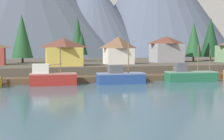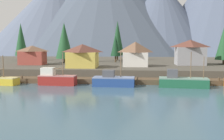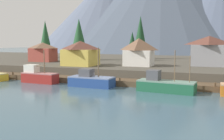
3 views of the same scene
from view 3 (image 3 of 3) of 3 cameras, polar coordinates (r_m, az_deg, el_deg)
name	(u,v)px [view 3 (image 3 of 3)]	position (r m, az deg, el deg)	size (l,w,h in m)	color
ground_plane	(131,75)	(68.78, 4.03, -1.07)	(400.00, 400.00, 1.00)	#3D5B6B
dock	(103,81)	(51.88, -1.89, -2.32)	(80.00, 4.00, 1.60)	brown
shoreline_bank	(143,64)	(80.07, 6.60, 1.19)	(400.00, 56.00, 2.50)	#4C473D
mountain_west_peak	(109,13)	(198.05, -0.61, 11.81)	(105.17, 105.17, 55.02)	slate
mountain_central_peak	(161,2)	(202.17, 10.22, 13.82)	(152.20, 152.20, 70.58)	#475160
mountain_east_peak	(222,12)	(177.27, 22.02, 11.18)	(79.55, 79.55, 49.85)	#4C566B
fishing_boat_red	(39,76)	(54.82, -15.17, -1.25)	(7.52, 2.81, 6.41)	maroon
fishing_boat_blue	(91,81)	(48.59, -4.43, -2.22)	(8.14, 3.45, 6.98)	navy
fishing_boat_green	(165,85)	(44.34, 11.02, -3.12)	(9.35, 3.89, 6.70)	#1E5B3D
house_red	(43,52)	(76.37, -14.32, 3.73)	(6.96, 4.53, 5.18)	#9E4238
house_grey	(209,51)	(64.93, 19.69, 3.85)	(7.86, 5.89, 6.74)	gray
house_white	(139,52)	(61.45, 5.66, 3.83)	(6.42, 5.23, 6.20)	silver
house_yellow	(80,53)	(62.53, -6.63, 3.58)	(7.35, 6.61, 5.61)	gold
conifer_near_left	(140,35)	(84.79, 5.97, 7.37)	(4.39, 4.39, 13.22)	#4C3823
conifer_mid_right	(45,36)	(94.46, -13.81, 6.85)	(4.13, 4.13, 12.41)	#4C3823
conifer_back_right	(79,37)	(80.06, -6.94, 6.82)	(5.18, 5.18, 12.01)	#4C3823
conifer_centre	(132,43)	(77.04, 4.28, 5.67)	(3.11, 3.11, 8.18)	#4C3823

